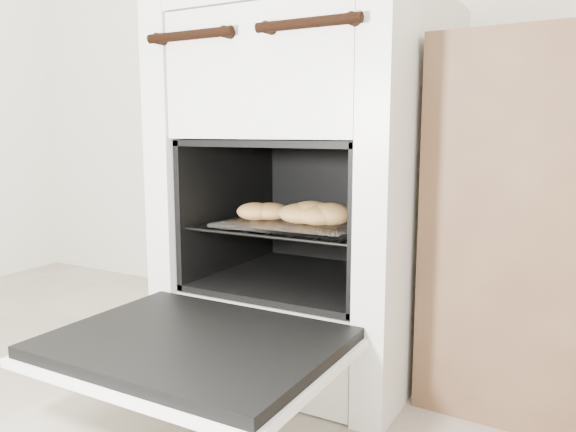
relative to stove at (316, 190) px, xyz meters
name	(u,v)px	position (x,y,z in m)	size (l,w,h in m)	color
stove	(316,190)	(0.00, 0.00, 0.00)	(0.64, 0.71, 0.98)	silver
oven_door	(194,347)	(0.00, -0.54, -0.26)	(0.57, 0.45, 0.04)	black
oven_rack	(304,223)	(0.00, -0.07, -0.08)	(0.46, 0.45, 0.01)	black
foil_sheet	(300,222)	(0.00, -0.09, -0.08)	(0.36, 0.32, 0.01)	white
baked_rolls	(301,213)	(0.02, -0.12, -0.05)	(0.35, 0.17, 0.06)	tan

